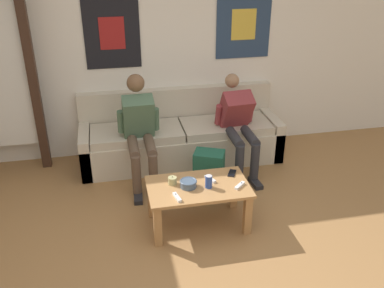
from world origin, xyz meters
TOP-DOWN VIEW (x-y plane):
  - ground_plane at (0.00, 0.00)m, footprint 18.00×18.00m
  - wall_back at (0.00, 2.48)m, footprint 10.00×0.07m
  - couch at (0.26, 2.12)m, footprint 2.42×0.74m
  - coffee_table at (0.18, 0.74)m, footprint 0.95×0.56m
  - person_seated_adult at (-0.26, 1.74)m, footprint 0.47×0.89m
  - person_seated_teen at (0.88, 1.77)m, footprint 0.47×0.97m
  - backpack at (0.44, 1.36)m, footprint 0.39×0.34m
  - ceramic_bowl at (0.08, 0.73)m, footprint 0.16×0.16m
  - pillar_candle at (-0.05, 0.82)m, footprint 0.08×0.08m
  - drink_can_blue at (0.27, 0.69)m, footprint 0.07×0.07m
  - game_controller_near_left at (0.55, 0.64)m, footprint 0.13×0.12m
  - game_controller_near_right at (0.31, 0.81)m, footprint 0.09×0.14m
  - game_controller_far_center at (-0.05, 0.57)m, footprint 0.06×0.15m
  - cell_phone at (0.55, 0.89)m, footprint 0.12×0.15m

SIDE VIEW (x-z plane):
  - ground_plane at x=0.00m, z-range 0.00..0.00m
  - backpack at x=0.44m, z-range -0.01..0.43m
  - couch at x=0.26m, z-range -0.14..0.70m
  - coffee_table at x=0.18m, z-range 0.13..0.57m
  - cell_phone at x=0.55m, z-range 0.44..0.45m
  - game_controller_near_left at x=0.55m, z-range 0.44..0.46m
  - game_controller_near_right at x=0.31m, z-range 0.44..0.46m
  - game_controller_far_center at x=-0.05m, z-range 0.44..0.46m
  - pillar_candle at x=-0.05m, z-range 0.43..0.52m
  - ceramic_bowl at x=0.08m, z-range 0.44..0.51m
  - drink_can_blue at x=0.27m, z-range 0.44..0.56m
  - person_seated_teen at x=0.88m, z-range 0.05..1.13m
  - person_seated_adult at x=-0.26m, z-range 0.05..1.22m
  - wall_back at x=0.00m, z-range 0.00..2.55m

